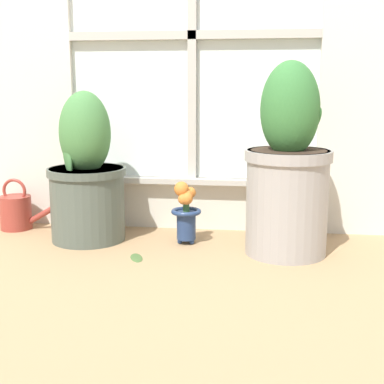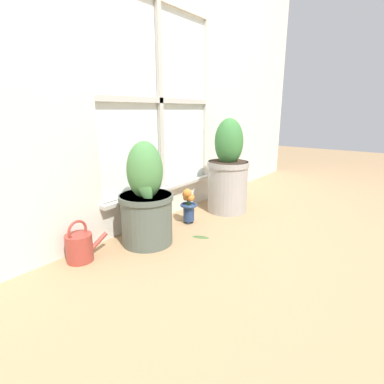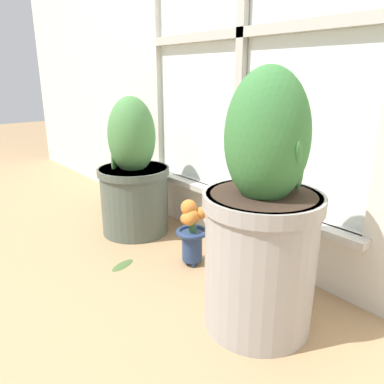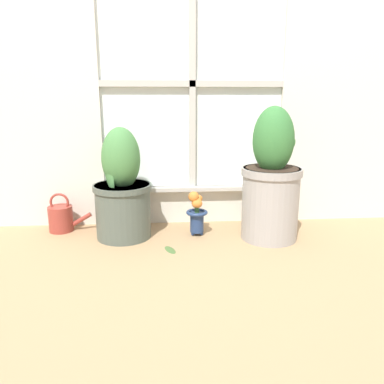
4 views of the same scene
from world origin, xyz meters
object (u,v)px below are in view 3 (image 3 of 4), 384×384
potted_plant_right (262,223)px  flower_vase (192,230)px  watering_can (120,191)px  potted_plant_left (134,178)px

potted_plant_right → flower_vase: 0.44m
flower_vase → watering_can: flower_vase is taller
potted_plant_right → flower_vase: bearing=168.6°
potted_plant_right → flower_vase: (-0.40, 0.08, -0.17)m
potted_plant_left → flower_vase: size_ratio=2.40×
potted_plant_right → watering_can: size_ratio=2.90×
watering_can → potted_plant_left: bearing=-18.4°
potted_plant_left → flower_vase: potted_plant_left is taller
potted_plant_left → flower_vase: bearing=0.3°
potted_plant_left → potted_plant_right: potted_plant_right is taller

